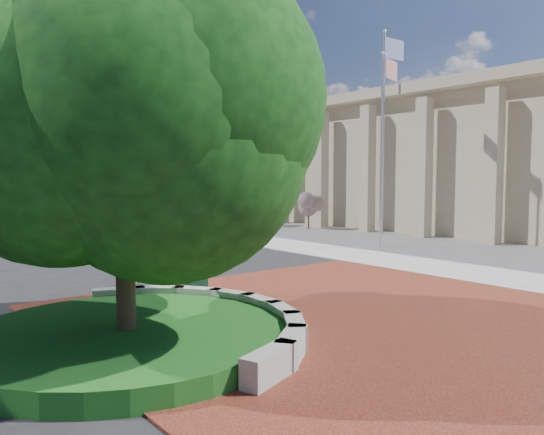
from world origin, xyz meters
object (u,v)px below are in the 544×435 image
at_px(post_clock, 195,212).
at_px(flagpole_b, 383,131).
at_px(parked_car, 30,209).
at_px(flagpole_a, 381,148).
at_px(street_lamp_near, 103,148).

height_order(post_clock, flagpole_b, flagpole_b).
bearing_deg(parked_car, flagpole_b, -81.24).
distance_m(parked_car, flagpole_a, 30.71).
relative_size(flagpole_b, street_lamp_near, 1.31).
height_order(post_clock, parked_car, post_clock).
relative_size(post_clock, flagpole_a, 0.47).
height_order(parked_car, flagpole_b, flagpole_b).
xyz_separation_m(flagpole_a, flagpole_b, (4.42, 3.56, 1.29)).
bearing_deg(street_lamp_near, flagpole_b, -49.73).
relative_size(flagpole_a, flagpole_b, 0.78).
bearing_deg(parked_car, flagpole_a, -91.68).
distance_m(flagpole_a, street_lamp_near, 18.06).
distance_m(post_clock, street_lamp_near, 21.55).
height_order(parked_car, flagpole_a, flagpole_a).
relative_size(post_clock, street_lamp_near, 0.49).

